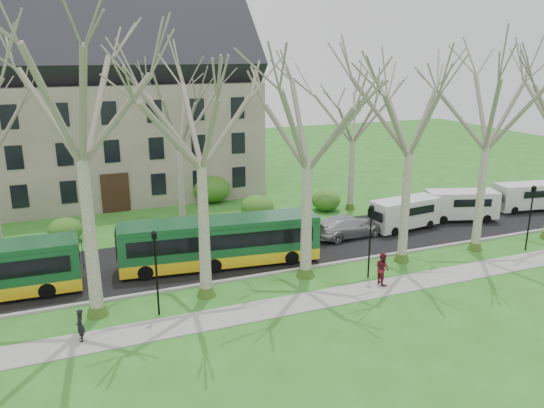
% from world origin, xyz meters
% --- Properties ---
extents(ground, '(120.00, 120.00, 0.00)m').
position_xyz_m(ground, '(0.00, 0.00, 0.00)').
color(ground, '#2D681D').
rests_on(ground, ground).
extents(sidewalk, '(70.00, 2.00, 0.06)m').
position_xyz_m(sidewalk, '(0.00, -2.50, 0.03)').
color(sidewalk, gray).
rests_on(sidewalk, ground).
extents(road, '(80.00, 8.00, 0.06)m').
position_xyz_m(road, '(0.00, 5.50, 0.03)').
color(road, black).
rests_on(road, ground).
extents(curb, '(80.00, 0.25, 0.14)m').
position_xyz_m(curb, '(0.00, 1.50, 0.07)').
color(curb, '#A5A39E').
rests_on(curb, ground).
extents(building, '(26.50, 12.20, 16.00)m').
position_xyz_m(building, '(-6.00, 24.00, 8.07)').
color(building, gray).
rests_on(building, ground).
extents(tree_row_verge, '(49.00, 7.00, 14.00)m').
position_xyz_m(tree_row_verge, '(0.00, 0.30, 7.00)').
color(tree_row_verge, gray).
rests_on(tree_row_verge, ground).
extents(tree_row_far, '(33.00, 7.00, 12.00)m').
position_xyz_m(tree_row_far, '(-1.33, 11.00, 6.00)').
color(tree_row_far, gray).
rests_on(tree_row_far, ground).
extents(lamp_row, '(36.22, 0.22, 4.30)m').
position_xyz_m(lamp_row, '(-0.00, -1.00, 2.57)').
color(lamp_row, black).
rests_on(lamp_row, ground).
extents(hedges, '(30.60, 8.60, 2.00)m').
position_xyz_m(hedges, '(-4.67, 14.00, 1.00)').
color(hedges, '#2B5E1B').
rests_on(hedges, ground).
extents(bus_follow, '(12.10, 3.80, 2.97)m').
position_xyz_m(bus_follow, '(-1.35, 3.96, 1.55)').
color(bus_follow, '#164D29').
rests_on(bus_follow, road).
extents(sedan, '(5.37, 2.56, 1.51)m').
position_xyz_m(sedan, '(8.40, 5.57, 0.82)').
color(sedan, '#B1B0B5').
rests_on(sedan, road).
extents(van_a, '(5.33, 2.42, 2.25)m').
position_xyz_m(van_a, '(13.06, 5.51, 1.19)').
color(van_a, silver).
rests_on(van_a, road).
extents(van_b, '(5.61, 3.44, 2.30)m').
position_xyz_m(van_b, '(18.35, 5.68, 1.21)').
color(van_b, silver).
rests_on(van_b, road).
extents(van_c, '(5.35, 2.69, 2.23)m').
position_xyz_m(van_c, '(25.14, 5.83, 1.17)').
color(van_c, silver).
rests_on(van_c, road).
extents(pedestrian_a, '(0.37, 0.55, 1.50)m').
position_xyz_m(pedestrian_a, '(-9.69, -2.25, 0.81)').
color(pedestrian_a, black).
rests_on(pedestrian_a, sidewalk).
extents(pedestrian_b, '(0.71, 0.90, 1.82)m').
position_xyz_m(pedestrian_b, '(6.22, -2.06, 0.97)').
color(pedestrian_b, maroon).
rests_on(pedestrian_b, sidewalk).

